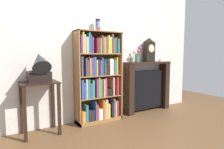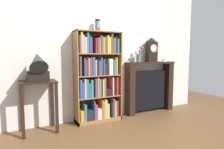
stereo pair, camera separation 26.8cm
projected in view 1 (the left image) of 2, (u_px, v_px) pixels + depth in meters
ground_plane at (101, 123)px, 3.36m from camera, size 7.59×6.40×0.02m
wall_back at (98, 47)px, 3.50m from camera, size 4.59×0.08×2.60m
bookshelf at (98, 79)px, 3.35m from camera, size 0.81×0.29×1.56m
cup_stack at (98, 25)px, 3.30m from camera, size 0.09×0.09×0.21m
side_table_left at (40, 97)px, 2.82m from camera, size 0.52×0.40×0.78m
gramophone at (40, 67)px, 2.71m from camera, size 0.30×0.46×0.50m
fireplace_mantel at (147, 87)px, 4.02m from camera, size 1.08×0.22×1.03m
mantel_clock at (149, 50)px, 3.94m from camera, size 0.21×0.14×0.48m
flower_vase at (137, 56)px, 3.79m from camera, size 0.17×0.15×0.31m
teacup_with_saucer at (161, 60)px, 4.13m from camera, size 0.13×0.13×0.06m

